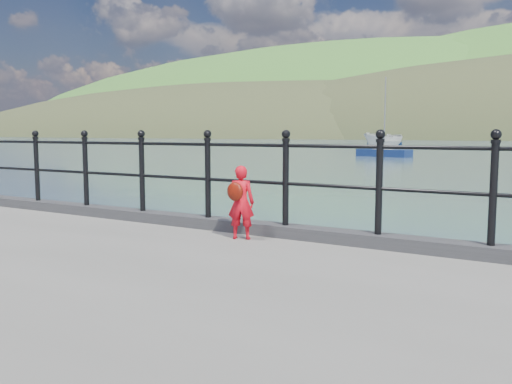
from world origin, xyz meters
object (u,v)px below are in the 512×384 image
Objects in this scene: launch_white at (383,142)px; sailboat_left at (384,144)px; railing at (245,170)px; sailboat_port at (384,153)px; child at (240,202)px.

sailboat_left is (-8.50, 26.92, -0.79)m from launch_white.
sailboat_left is at bearing 106.57° from railing.
railing is 2.25× the size of sailboat_left.
sailboat_port is 0.95× the size of sailboat_left.
railing is 46.05m from sailboat_port.
railing is at bearing -61.32° from sailboat_port.
launch_white is at bearing -94.80° from child.
sailboat_port is at bearing -95.29° from child.
child is (0.20, -0.42, -0.36)m from railing.
railing is at bearing -85.83° from child.
child is 0.11× the size of sailboat_left.
sailboat_left is (-24.63, 82.52, -1.13)m from child.
child is 86.12m from sailboat_left.
railing is 2.37× the size of sailboat_port.
child is 0.12× the size of sailboat_port.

